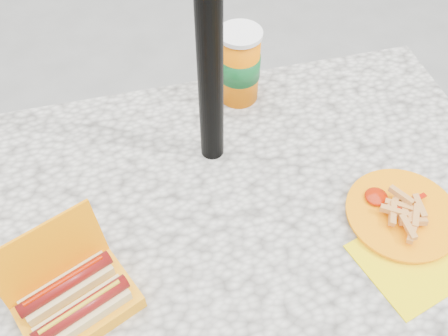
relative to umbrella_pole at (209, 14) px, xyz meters
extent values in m
cube|color=beige|center=(0.00, -0.16, -0.38)|extent=(1.20, 0.80, 0.05)
cylinder|color=black|center=(-0.50, 0.14, -0.75)|extent=(0.07, 0.07, 0.70)
cylinder|color=black|center=(0.50, 0.14, -0.75)|extent=(0.07, 0.07, 0.70)
cylinder|color=black|center=(0.00, 0.00, 0.00)|extent=(0.05, 0.05, 2.20)
cube|color=#FF8600|center=(-0.31, -0.31, -0.33)|extent=(0.23, 0.19, 0.03)
cube|color=#FF8600|center=(-0.34, -0.24, -0.26)|extent=(0.19, 0.11, 0.12)
cube|color=#CDBE7A|center=(-0.30, -0.33, -0.31)|extent=(0.16, 0.10, 0.04)
cylinder|color=maroon|center=(-0.30, -0.33, -0.29)|extent=(0.16, 0.09, 0.03)
cylinder|color=gold|center=(-0.30, -0.33, -0.28)|extent=(0.14, 0.06, 0.01)
cube|color=#CDBE7A|center=(-0.32, -0.28, -0.31)|extent=(0.16, 0.10, 0.04)
cylinder|color=maroon|center=(-0.32, -0.28, -0.29)|extent=(0.16, 0.09, 0.03)
cylinder|color=#9E1500|center=(-0.32, -0.28, -0.28)|extent=(0.14, 0.06, 0.01)
cube|color=#FFDE02|center=(0.29, -0.36, -0.35)|extent=(0.21, 0.21, 0.00)
cylinder|color=#FF8600|center=(0.33, -0.26, -0.34)|extent=(0.21, 0.21, 0.01)
cylinder|color=#FF8600|center=(0.33, -0.26, -0.34)|extent=(0.22, 0.22, 0.01)
cube|color=#D98B46|center=(0.33, -0.30, -0.32)|extent=(0.06, 0.03, 0.01)
cube|color=#D98B46|center=(0.30, -0.27, -0.32)|extent=(0.05, 0.04, 0.01)
cube|color=#D98B46|center=(0.30, -0.27, -0.32)|extent=(0.04, 0.05, 0.01)
cube|color=#D98B46|center=(0.33, -0.27, -0.32)|extent=(0.05, 0.04, 0.01)
cube|color=#D98B46|center=(0.31, -0.31, -0.31)|extent=(0.01, 0.05, 0.01)
cube|color=#D98B46|center=(0.34, -0.29, -0.32)|extent=(0.04, 0.05, 0.01)
cube|color=#D98B46|center=(0.31, -0.32, -0.32)|extent=(0.04, 0.05, 0.01)
cube|color=#D98B46|center=(0.33, -0.28, -0.32)|extent=(0.05, 0.02, 0.01)
cube|color=#D98B46|center=(0.35, -0.27, -0.32)|extent=(0.02, 0.05, 0.01)
cube|color=#D98B46|center=(0.31, -0.25, -0.32)|extent=(0.05, 0.04, 0.01)
cube|color=#D98B46|center=(0.32, -0.25, -0.32)|extent=(0.05, 0.04, 0.01)
cube|color=#D98B46|center=(0.33, -0.26, -0.32)|extent=(0.03, 0.05, 0.01)
cube|color=#D98B46|center=(0.33, -0.24, -0.31)|extent=(0.04, 0.05, 0.01)
ellipsoid|color=#9E1500|center=(0.29, -0.22, -0.33)|extent=(0.05, 0.05, 0.01)
cube|color=#AC0F00|center=(0.34, -0.25, -0.32)|extent=(0.09, 0.03, 0.00)
cylinder|color=#FF7300|center=(0.10, 0.16, -0.26)|extent=(0.09, 0.09, 0.18)
cylinder|color=#0E5A24|center=(0.10, 0.16, -0.26)|extent=(0.10, 0.10, 0.06)
cylinder|color=white|center=(0.10, 0.16, -0.17)|extent=(0.10, 0.10, 0.01)
camera|label=1|loc=(-0.16, -0.72, 0.48)|focal=40.00mm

